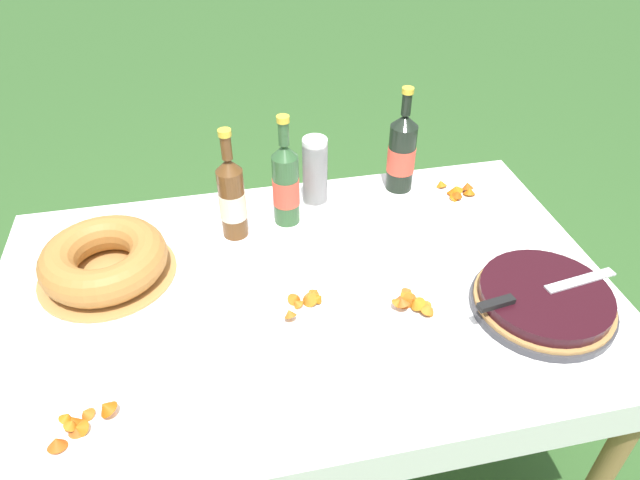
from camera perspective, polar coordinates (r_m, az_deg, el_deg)
The scene contains 14 objects.
ground_plane at distance 2.01m, azimuth -1.22°, elevation -20.72°, with size 16.00×16.00×0.00m, color #335B28.
garden_table at distance 1.48m, azimuth -1.56°, elevation -7.10°, with size 1.52×0.95×0.75m.
tablecloth at distance 1.43m, azimuth -1.61°, elevation -5.32°, with size 1.53×0.96×0.10m.
berry_tart at distance 1.45m, azimuth 21.47°, elevation -5.62°, with size 0.34×0.34×0.06m.
serving_knife at distance 1.41m, azimuth 20.87°, elevation -4.90°, with size 0.37×0.08×0.01m.
bundt_cake at distance 1.53m, azimuth -20.79°, elevation -1.88°, with size 0.34×0.34×0.10m.
cup_stack at distance 1.66m, azimuth -0.50°, elevation 6.79°, with size 0.07×0.07×0.21m.
cider_bottle_green at distance 1.57m, azimuth -3.44°, elevation 5.62°, with size 0.08×0.08×0.33m.
cider_bottle_amber at distance 1.54m, azimuth -8.80°, elevation 4.23°, with size 0.07×0.07×0.32m.
juice_bottle_red at distance 1.74m, azimuth 8.17°, elevation 8.65°, with size 0.08×0.08×0.33m.
snack_plate_near at distance 1.24m, azimuth -22.89°, elevation -16.84°, with size 0.23×0.23×0.05m.
snack_plate_left at distance 1.36m, azimuth -2.25°, elevation -6.56°, with size 0.23×0.23×0.05m.
snack_plate_right at distance 1.78m, azimuth 13.22°, elevation 4.57°, with size 0.20×0.20×0.05m.
snack_plate_far at distance 1.37m, azimuth 9.48°, elevation -6.71°, with size 0.20×0.20×0.05m.
Camera 1 is at (-0.18, -1.02, 1.73)m, focal length 32.00 mm.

